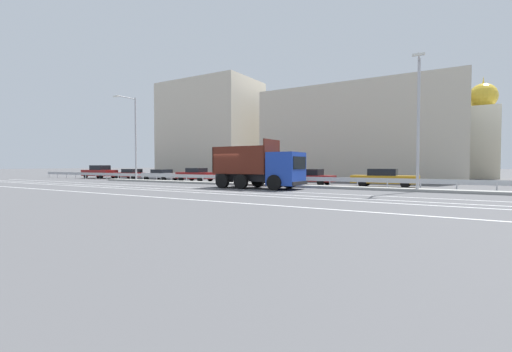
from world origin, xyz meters
TOP-DOWN VIEW (x-y plane):
  - ground_plane at (0.00, 0.00)m, footprint 320.00×320.00m
  - lane_strip_0 at (2.07, -1.71)m, footprint 66.82×0.16m
  - lane_strip_1 at (2.07, -3.80)m, footprint 66.82×0.16m
  - lane_strip_2 at (2.07, -5.10)m, footprint 66.82×0.16m
  - lane_strip_3 at (2.07, -8.52)m, footprint 66.82×0.16m
  - median_island at (0.00, 2.87)m, footprint 36.75×1.10m
  - median_guardrail at (0.00, 3.86)m, footprint 66.82×0.09m
  - dump_truck at (2.96, 0.11)m, footprint 6.70×2.79m
  - median_road_sign at (-0.52, 2.87)m, footprint 0.82×0.16m
  - street_lamp_0 at (-14.38, 2.65)m, footprint 0.70×2.48m
  - street_lamp_1 at (12.36, 2.61)m, footprint 0.71×1.85m
  - parked_car_0 at (-25.10, 5.92)m, footprint 4.88×2.14m
  - parked_car_1 at (-19.25, 6.15)m, footprint 4.52×2.10m
  - parked_car_2 at (-14.06, 5.98)m, footprint 4.76×1.99m
  - parked_car_3 at (-8.89, 5.92)m, footprint 4.10×1.83m
  - parked_car_4 at (-2.76, 6.37)m, footprint 4.82×2.00m
  - parked_car_5 at (3.64, 6.23)m, footprint 4.14×1.83m
  - parked_car_6 at (9.64, 6.40)m, footprint 4.93×2.11m
  - background_building_0 at (-16.59, 17.84)m, footprint 13.60×8.64m
  - background_building_1 at (4.37, 21.99)m, footprint 21.89×14.13m
  - church_tower at (16.75, 29.99)m, footprint 3.60×3.60m

SIDE VIEW (x-z plane):
  - ground_plane at x=0.00m, z-range 0.00..0.00m
  - lane_strip_0 at x=2.07m, z-range 0.00..0.01m
  - lane_strip_1 at x=2.07m, z-range 0.00..0.01m
  - lane_strip_2 at x=2.07m, z-range 0.00..0.01m
  - lane_strip_3 at x=2.07m, z-range 0.00..0.01m
  - median_island at x=0.00m, z-range 0.00..0.18m
  - median_guardrail at x=0.00m, z-range 0.18..0.96m
  - parked_car_2 at x=-14.06m, z-range 0.03..1.24m
  - parked_car_1 at x=-19.25m, z-range 0.03..1.26m
  - parked_car_4 at x=-2.76m, z-range 0.02..1.28m
  - parked_car_5 at x=3.64m, z-range 0.01..1.35m
  - parked_car_3 at x=-8.89m, z-range 0.02..1.40m
  - parked_car_6 at x=9.64m, z-range 0.01..1.41m
  - parked_car_0 at x=-25.10m, z-range -0.01..1.65m
  - dump_truck at x=2.96m, z-range -0.44..3.06m
  - median_road_sign at x=-0.52m, z-range 0.10..2.69m
  - street_lamp_1 at x=12.36m, z-range 0.44..8.83m
  - street_lamp_0 at x=-14.38m, z-range 0.51..9.18m
  - background_building_1 at x=4.37m, z-range 0.00..10.58m
  - church_tower at x=16.75m, z-range -0.58..12.10m
  - background_building_0 at x=-16.59m, z-range 0.00..13.42m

